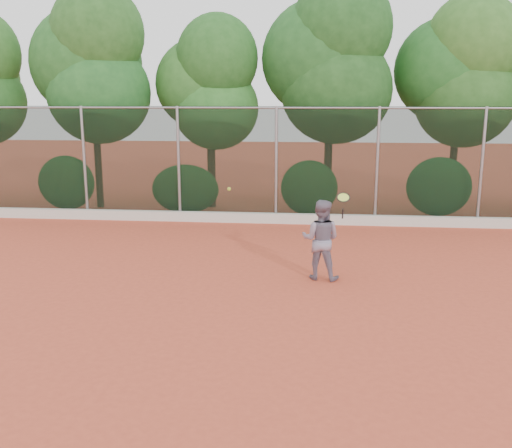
# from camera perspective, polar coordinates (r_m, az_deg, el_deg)

# --- Properties ---
(ground) EXTENTS (80.00, 80.00, 0.00)m
(ground) POSITION_cam_1_polar(r_m,az_deg,el_deg) (10.86, -0.54, -7.59)
(ground) COLOR #CA4B2F
(ground) RESTS_ON ground
(concrete_curb) EXTENTS (24.00, 0.20, 0.30)m
(concrete_curb) POSITION_cam_1_polar(r_m,az_deg,el_deg) (17.37, 1.95, 0.58)
(concrete_curb) COLOR beige
(concrete_curb) RESTS_ON ground
(tennis_player) EXTENTS (0.93, 0.79, 1.69)m
(tennis_player) POSITION_cam_1_polar(r_m,az_deg,el_deg) (11.96, 6.49, -1.56)
(tennis_player) COLOR slate
(tennis_player) RESTS_ON ground
(chainlink_fence) EXTENTS (24.09, 0.09, 3.50)m
(chainlink_fence) POSITION_cam_1_polar(r_m,az_deg,el_deg) (17.28, 2.03, 6.26)
(chainlink_fence) COLOR black
(chainlink_fence) RESTS_ON ground
(foliage_backdrop) EXTENTS (23.70, 3.63, 7.55)m
(foliage_backdrop) POSITION_cam_1_polar(r_m,az_deg,el_deg) (19.20, 0.82, 14.48)
(foliage_backdrop) COLOR #3D2C17
(foliage_backdrop) RESTS_ON ground
(tennis_racket) EXTENTS (0.28, 0.28, 0.56)m
(tennis_racket) POSITION_cam_1_polar(r_m,az_deg,el_deg) (11.74, 8.72, 2.46)
(tennis_racket) COLOR black
(tennis_racket) RESTS_ON ground
(tennis_ball_in_flight) EXTENTS (0.07, 0.07, 0.07)m
(tennis_ball_in_flight) POSITION_cam_1_polar(r_m,az_deg,el_deg) (11.63, -2.71, 3.52)
(tennis_ball_in_flight) COLOR #AEC62D
(tennis_ball_in_flight) RESTS_ON ground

